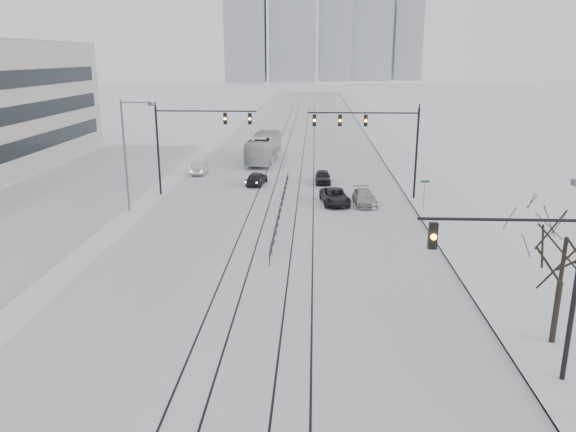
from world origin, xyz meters
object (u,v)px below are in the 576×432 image
object	(u,v)px
sedan_nb_right	(364,198)
sedan_nb_front	(335,197)
box_truck	(264,148)
sedan_nb_far	(323,177)
sedan_sb_inner	(257,178)
traffic_mast_near	(534,273)
bare_tree	(565,249)
sedan_sb_outer	(200,168)

from	to	relation	value
sedan_nb_right	sedan_nb_front	bearing A→B (deg)	173.96
sedan_nb_front	box_truck	distance (m)	21.42
sedan_nb_far	sedan_nb_front	bearing A→B (deg)	-85.09
sedan_sb_inner	box_truck	size ratio (longest dim) A/B	0.33
sedan_nb_right	box_truck	xyz separation A→B (m)	(-10.39, 19.99, 1.00)
traffic_mast_near	sedan_nb_far	bearing A→B (deg)	101.63
sedan_nb_far	box_truck	bearing A→B (deg)	119.27
bare_tree	sedan_sb_inner	distance (m)	35.42
sedan_nb_far	sedan_sb_inner	bearing A→B (deg)	-172.35
traffic_mast_near	box_truck	world-z (taller)	traffic_mast_near
bare_tree	box_truck	xyz separation A→B (m)	(-16.63, 43.99, -2.87)
sedan_sb_outer	box_truck	world-z (taller)	box_truck
sedan_sb_inner	sedan_nb_front	size ratio (longest dim) A/B	0.82
traffic_mast_near	box_truck	distance (m)	49.19
sedan_nb_front	sedan_nb_right	distance (m)	2.53
box_truck	sedan_nb_right	bearing A→B (deg)	121.26
sedan_nb_right	sedan_nb_far	world-z (taller)	sedan_nb_far
traffic_mast_near	sedan_sb_inner	distance (m)	37.14
sedan_sb_outer	sedan_nb_right	distance (m)	20.68
sedan_nb_far	sedan_sb_outer	bearing A→B (deg)	161.90
sedan_nb_front	sedan_nb_far	size ratio (longest dim) A/B	1.25
bare_tree	sedan_sb_inner	size ratio (longest dim) A/B	1.59
sedan_nb_front	sedan_sb_outer	bearing A→B (deg)	131.53
bare_tree	sedan_sb_outer	xyz separation A→B (m)	(-22.90, 36.25, -3.84)
traffic_mast_near	sedan_sb_outer	size ratio (longest dim) A/B	1.78
sedan_sb_inner	sedan_sb_outer	world-z (taller)	sedan_sb_inner
traffic_mast_near	bare_tree	size ratio (longest dim) A/B	1.15
sedan_sb_inner	sedan_nb_right	distance (m)	12.34
traffic_mast_near	sedan_nb_right	distance (m)	27.56
traffic_mast_near	sedan_nb_front	bearing A→B (deg)	103.19
sedan_sb_outer	traffic_mast_near	bearing A→B (deg)	116.36
traffic_mast_near	box_truck	bearing A→B (deg)	106.83
traffic_mast_near	sedan_sb_inner	bearing A→B (deg)	111.96
bare_tree	sedan_nb_right	size ratio (longest dim) A/B	1.42
bare_tree	box_truck	distance (m)	47.12
sedan_sb_inner	sedan_nb_far	distance (m)	6.63
bare_tree	sedan_sb_outer	bearing A→B (deg)	122.28
traffic_mast_near	sedan_sb_outer	world-z (taller)	traffic_mast_near
traffic_mast_near	sedan_nb_right	world-z (taller)	traffic_mast_near
sedan_sb_inner	sedan_nb_right	world-z (taller)	sedan_sb_inner
bare_tree	sedan_nb_right	world-z (taller)	bare_tree
bare_tree	sedan_nb_front	xyz separation A→B (m)	(-8.76, 24.10, -3.84)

